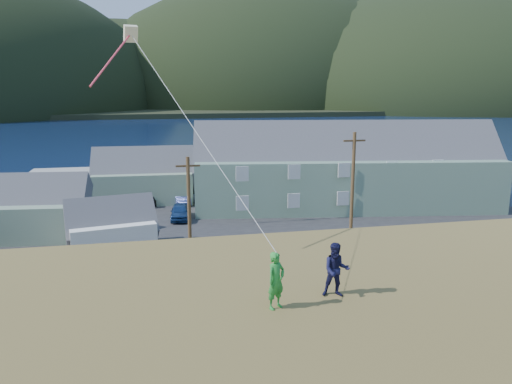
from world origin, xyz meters
TOP-DOWN VIEW (x-y plane):
  - ground at (0.00, 0.00)m, footprint 900.00×900.00m
  - grass_strip at (0.00, -2.00)m, footprint 110.00×8.00m
  - waterfront_lot at (0.00, 17.00)m, footprint 72.00×36.00m
  - wharf at (-6.00, 40.00)m, footprint 26.00×14.00m
  - far_shore at (0.00, 330.00)m, footprint 900.00×320.00m
  - far_hills at (35.59, 279.38)m, footprint 760.00×265.00m
  - lodge at (18.37, 18.40)m, footprint 32.94×13.68m
  - shed_palegreen_near at (-11.92, 13.63)m, footprint 9.79×6.74m
  - shed_white at (-5.06, 7.98)m, footprint 7.48×5.68m
  - shed_palegreen_far at (-2.76, 25.70)m, footprint 11.47×6.90m
  - utility_poles at (-1.10, 1.50)m, footprint 30.66×0.24m
  - parked_cars at (-9.18, 20.63)m, footprint 23.32×13.25m
  - kite_flyer_green at (1.33, -19.14)m, footprint 0.66×0.60m
  - kite_flyer_navy at (3.13, -18.74)m, footprint 0.85×0.73m
  - kite_rig at (-2.27, -12.60)m, footprint 2.42×3.69m

SIDE VIEW (x-z plane):
  - ground at x=0.00m, z-range 0.00..0.00m
  - grass_strip at x=0.00m, z-range 0.00..0.10m
  - waterfront_lot at x=0.00m, z-range 0.00..0.12m
  - wharf at x=-6.00m, z-range 0.00..0.90m
  - parked_cars at x=-9.18m, z-range 0.05..1.63m
  - far_shore at x=0.00m, z-range 0.00..2.00m
  - far_hills at x=35.59m, z-range -69.50..73.50m
  - shed_white at x=-5.06m, z-range -0.60..4.77m
  - shed_palegreen_near at x=-11.92m, z-range -0.82..5.88m
  - shed_palegreen_far at x=-2.76m, z-range -0.90..6.66m
  - lodge at x=18.37m, z-range -1.29..9.95m
  - utility_poles at x=-1.10m, z-range -0.33..9.32m
  - kite_flyer_green at x=1.33m, z-range 7.20..8.72m
  - kite_flyer_navy at x=3.13m, z-range 7.20..8.73m
  - kite_rig at x=-2.27m, z-range 9.57..19.32m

